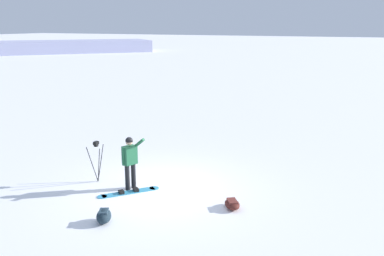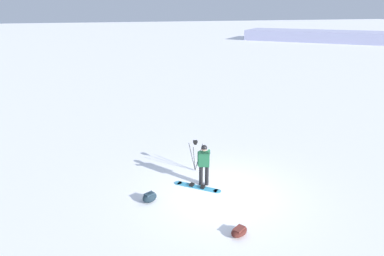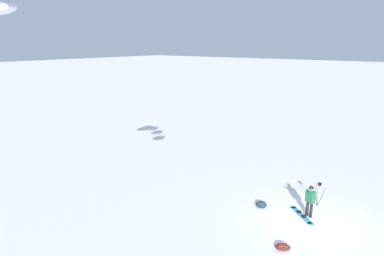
{
  "view_description": "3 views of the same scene",
  "coord_description": "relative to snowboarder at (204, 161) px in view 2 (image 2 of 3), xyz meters",
  "views": [
    {
      "loc": [
        5.96,
        -10.4,
        4.85
      ],
      "look_at": [
        1.82,
        -1.58,
        2.42
      ],
      "focal_mm": 39.66,
      "sensor_mm": 36.0,
      "label": 1
    },
    {
      "loc": [
        10.47,
        -4.32,
        6.35
      ],
      "look_at": [
        3.57,
        -2.19,
        3.87
      ],
      "focal_mm": 33.13,
      "sensor_mm": 36.0,
      "label": 2
    },
    {
      "loc": [
        13.58,
        3.37,
        8.12
      ],
      "look_at": [
        5.37,
        -2.81,
        5.36
      ],
      "focal_mm": 29.65,
      "sensor_mm": 36.0,
      "label": 3
    }
  ],
  "objects": [
    {
      "name": "snowboarder",
      "position": [
        0.0,
        0.0,
        0.0
      ],
      "size": [
        0.73,
        0.47,
        1.63
      ],
      "color": "black",
      "rests_on": "ground_plane"
    },
    {
      "name": "snowboard",
      "position": [
        0.11,
        -0.3,
        -0.94
      ],
      "size": [
        1.31,
        1.48,
        0.1
      ],
      "color": "teal",
      "rests_on": "ground_plane"
    },
    {
      "name": "gear_bag_small",
      "position": [
        0.62,
        -2.18,
        -0.79
      ],
      "size": [
        0.57,
        0.64,
        0.34
      ],
      "color": "#192833",
      "rests_on": "ground_plane"
    },
    {
      "name": "ground_plane",
      "position": [
        0.77,
        0.38,
        -0.97
      ],
      "size": [
        300.0,
        300.0,
        0.0
      ],
      "primitive_type": "plane",
      "color": "white"
    },
    {
      "name": "gear_bag_large",
      "position": [
        3.23,
        -0.02,
        -0.84
      ],
      "size": [
        0.67,
        0.73,
        0.23
      ],
      "color": "#4C1E19",
      "rests_on": "ground_plane"
    },
    {
      "name": "distant_ridge",
      "position": [
        -45.9,
        43.42,
        0.0
      ],
      "size": [
        30.92,
        32.43,
        1.94
      ],
      "color": "#A8ABD0",
      "rests_on": "ground_plane"
    },
    {
      "name": "camera_tripod",
      "position": [
        -1.26,
        0.06,
        -0.03
      ],
      "size": [
        0.51,
        0.52,
        1.31
      ],
      "color": "#262628",
      "rests_on": "ground_plane"
    }
  ]
}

